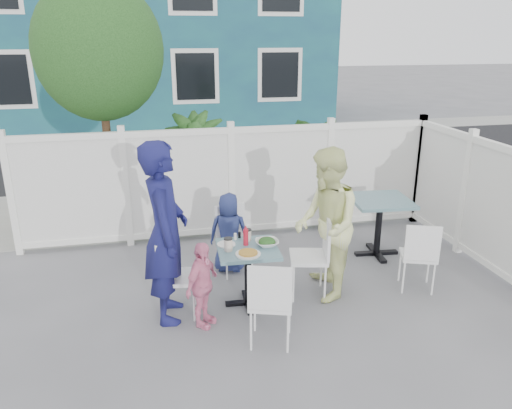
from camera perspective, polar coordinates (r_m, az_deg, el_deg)
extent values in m
plane|color=slate|center=(5.23, 0.79, -13.62)|extent=(80.00, 80.00, 0.00)
cube|color=gray|center=(8.62, -4.95, -0.13)|extent=(24.00, 2.60, 0.01)
cube|color=black|center=(12.16, -7.30, 5.44)|extent=(24.00, 5.00, 0.01)
cube|color=gray|center=(15.18, -8.42, 8.10)|extent=(24.00, 1.60, 0.01)
cube|color=navy|center=(18.29, -11.42, 19.20)|extent=(11.00, 6.00, 6.00)
cube|color=black|center=(15.48, -20.28, 13.34)|extent=(1.20, 0.04, 1.40)
cube|color=black|center=(15.49, -5.03, 14.40)|extent=(1.20, 0.04, 1.40)
cube|color=white|center=(7.07, -2.81, 2.54)|extent=(5.80, 0.04, 1.40)
cube|color=white|center=(6.89, -2.91, 8.45)|extent=(5.86, 0.08, 0.08)
cube|color=white|center=(7.32, -2.72, -3.17)|extent=(5.86, 0.08, 0.12)
cube|color=white|center=(6.63, 25.67, -0.48)|extent=(0.04, 3.60, 1.40)
cube|color=white|center=(6.45, 26.60, 5.73)|extent=(0.08, 3.66, 0.08)
cube|color=white|center=(6.90, 24.77, -6.45)|extent=(0.08, 3.66, 0.12)
cylinder|color=#382316|center=(7.78, -16.53, 6.20)|extent=(0.12, 0.12, 2.40)
ellipsoid|color=#1A3E16|center=(7.61, -17.55, 16.52)|extent=(1.80, 1.62, 1.98)
cube|color=yellow|center=(8.68, -20.69, 2.88)|extent=(0.67, 0.51, 1.18)
imported|color=#1A3E16|center=(7.67, -7.26, 4.00)|extent=(1.17, 1.17, 1.71)
imported|color=#1A3E16|center=(8.03, 7.44, 3.78)|extent=(1.71, 1.65, 1.46)
cube|color=#396977|center=(5.29, -0.96, -5.14)|extent=(0.67, 0.67, 0.04)
cylinder|color=black|center=(5.43, -0.94, -8.28)|extent=(0.07, 0.07, 0.62)
cube|color=black|center=(5.58, -0.92, -11.10)|extent=(0.50, 0.10, 0.04)
cube|color=black|center=(5.58, -0.92, -11.10)|extent=(0.10, 0.50, 0.04)
cube|color=#396977|center=(6.66, 14.06, 0.44)|extent=(0.81, 0.81, 0.04)
cylinder|color=black|center=(6.79, 13.80, -2.62)|extent=(0.08, 0.08, 0.72)
cube|color=black|center=(6.92, 13.57, -5.40)|extent=(0.59, 0.14, 0.04)
cube|color=black|center=(6.92, 13.57, -5.40)|extent=(0.14, 0.59, 0.04)
cube|color=white|center=(5.28, -8.88, -8.22)|extent=(0.42, 0.44, 0.04)
cube|color=white|center=(5.20, -10.98, -5.94)|extent=(0.08, 0.39, 0.42)
cylinder|color=white|center=(5.52, -6.98, -9.34)|extent=(0.02, 0.02, 0.42)
cylinder|color=white|center=(5.22, -7.11, -11.10)|extent=(0.02, 0.02, 0.42)
cylinder|color=white|center=(5.54, -10.32, -9.39)|extent=(0.02, 0.02, 0.42)
cylinder|color=white|center=(5.25, -10.65, -11.14)|extent=(0.02, 0.02, 0.42)
cube|color=white|center=(5.61, 6.01, -6.01)|extent=(0.49, 0.51, 0.04)
cube|color=white|center=(5.53, 8.10, -3.60)|extent=(0.13, 0.42, 0.46)
cylinder|color=white|center=(5.53, 4.29, -8.97)|extent=(0.02, 0.02, 0.46)
cylinder|color=white|center=(5.86, 4.08, -7.29)|extent=(0.02, 0.02, 0.46)
cylinder|color=white|center=(5.56, 7.89, -8.93)|extent=(0.02, 0.02, 0.46)
cylinder|color=white|center=(5.89, 7.47, -7.27)|extent=(0.02, 0.02, 0.46)
cube|color=white|center=(6.10, -2.42, -4.31)|extent=(0.44, 0.42, 0.04)
cube|color=white|center=(6.17, -2.99, -1.79)|extent=(0.38, 0.09, 0.41)
cylinder|color=white|center=(6.11, -0.45, -6.36)|extent=(0.02, 0.02, 0.41)
cylinder|color=white|center=(6.00, -3.35, -6.85)|extent=(0.02, 0.02, 0.41)
cylinder|color=white|center=(6.37, -1.49, -5.26)|extent=(0.02, 0.02, 0.41)
cylinder|color=white|center=(6.27, -4.28, -5.72)|extent=(0.02, 0.02, 0.41)
cube|color=white|center=(4.77, 1.72, -11.08)|extent=(0.50, 0.49, 0.04)
cube|color=white|center=(4.50, 1.57, -9.60)|extent=(0.39, 0.15, 0.43)
cylinder|color=white|center=(5.03, -0.14, -12.17)|extent=(0.02, 0.02, 0.43)
cylinder|color=white|center=(5.01, 3.84, -12.36)|extent=(0.02, 0.02, 0.43)
cylinder|color=white|center=(4.76, -0.58, -14.17)|extent=(0.02, 0.02, 0.43)
cylinder|color=white|center=(4.74, 3.67, -14.38)|extent=(0.02, 0.02, 0.43)
cube|color=white|center=(6.02, 18.02, -5.58)|extent=(0.48, 0.47, 0.04)
cube|color=white|center=(5.78, 18.52, -4.24)|extent=(0.37, 0.16, 0.41)
cylinder|color=white|center=(6.22, 16.12, -6.67)|extent=(0.02, 0.02, 0.41)
cylinder|color=white|center=(6.28, 19.08, -6.74)|extent=(0.02, 0.02, 0.41)
cylinder|color=white|center=(5.94, 16.50, -7.94)|extent=(0.02, 0.02, 0.41)
cylinder|color=white|center=(6.00, 19.60, -8.00)|extent=(0.02, 0.02, 0.41)
imported|color=#161750|center=(5.05, -10.32, -3.18)|extent=(0.50, 0.72, 1.87)
imported|color=#E0EF5D|center=(5.47, 8.01, -2.30)|extent=(0.76, 0.91, 1.69)
imported|color=navy|center=(6.13, -3.10, -3.23)|extent=(0.56, 0.44, 1.00)
imported|color=pink|center=(5.04, -6.17, -9.13)|extent=(0.50, 0.55, 0.90)
cylinder|color=white|center=(5.12, -0.91, -5.69)|extent=(0.26, 0.26, 0.02)
cylinder|color=white|center=(5.36, -3.42, -4.56)|extent=(0.20, 0.20, 0.01)
imported|color=white|center=(5.33, 1.27, -4.41)|extent=(0.25, 0.25, 0.06)
cylinder|color=beige|center=(5.20, -3.19, -4.64)|extent=(0.09, 0.09, 0.13)
cylinder|color=beige|center=(5.45, -0.95, -3.54)|extent=(0.08, 0.08, 0.12)
cylinder|color=#B01628|center=(5.32, -1.18, -3.76)|extent=(0.06, 0.06, 0.18)
cylinder|color=white|center=(5.48, -2.38, -3.67)|extent=(0.03, 0.03, 0.07)
cylinder|color=black|center=(5.52, -1.91, -3.49)|extent=(0.03, 0.03, 0.07)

